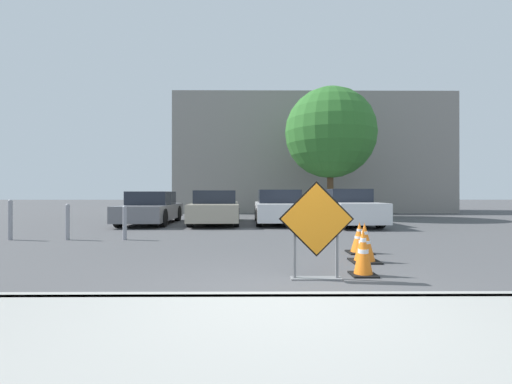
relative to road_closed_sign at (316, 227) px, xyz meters
name	(u,v)px	position (x,y,z in m)	size (l,w,h in m)	color
ground_plane	(262,224)	(-0.60, 8.82, -0.78)	(96.00, 96.00, 0.00)	#4C4C4F
sidewalk_strip	(295,346)	(-0.60, -2.34, -0.71)	(24.71, 2.32, 0.14)	#999993
curb_lip	(283,300)	(-0.60, -1.18, -0.71)	(24.71, 0.20, 0.14)	#999993
road_closed_sign	(316,227)	(0.00, 0.00, 0.00)	(1.11, 0.20, 1.46)	black
traffic_cone_nearest	(363,252)	(0.78, 0.26, -0.41)	(0.39, 0.39, 0.75)	black
traffic_cone_second	(365,243)	(1.14, 1.29, -0.42)	(0.52, 0.52, 0.73)	black
traffic_cone_third	(359,238)	(1.33, 2.23, -0.46)	(0.50, 0.50, 0.66)	black
parked_car_nearest	(151,209)	(-5.15, 9.07, -0.15)	(1.93, 4.36, 1.33)	slate
parked_car_second	(215,208)	(-2.52, 9.22, -0.13)	(2.14, 4.69, 1.38)	#A39984
parked_car_third	(279,208)	(0.12, 9.19, -0.12)	(1.99, 4.26, 1.41)	silver
parked_car_fourth	(345,208)	(2.76, 8.64, -0.11)	(2.00, 4.59, 1.43)	silver
bollard_nearest	(125,222)	(-4.44, 4.30, -0.28)	(0.12, 0.12, 0.94)	gray
bollard_second	(68,221)	(-6.00, 4.30, -0.26)	(0.12, 0.12, 0.99)	gray
bollard_third	(10,219)	(-7.55, 4.30, -0.20)	(0.12, 0.12, 1.10)	gray
building_facade_backdrop	(309,156)	(2.94, 18.53, 3.02)	(17.80, 5.00, 7.61)	gray
street_tree_behind_lot	(330,133)	(2.97, 12.29, 3.54)	(4.60, 4.60, 6.63)	#513823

